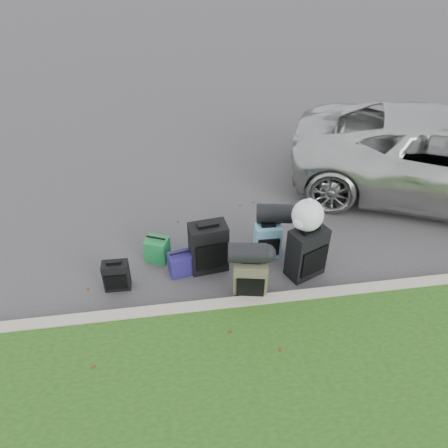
{
  "coord_description": "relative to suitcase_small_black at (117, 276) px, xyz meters",
  "views": [
    {
      "loc": [
        -0.85,
        -4.97,
        4.48
      ],
      "look_at": [
        -0.1,
        0.2,
        0.55
      ],
      "focal_mm": 35.0,
      "sensor_mm": 36.0,
      "label": 1
    }
  ],
  "objects": [
    {
      "name": "suitcase_large_black_right",
      "position": [
        2.71,
        -0.09,
        0.17
      ],
      "size": [
        0.61,
        0.5,
        0.79
      ],
      "primitive_type": "cube",
      "rotation": [
        0.0,
        0.0,
        0.41
      ],
      "color": "black",
      "rests_on": "ground"
    },
    {
      "name": "suitcase_small_black",
      "position": [
        0.0,
        0.0,
        0.0
      ],
      "size": [
        0.37,
        0.21,
        0.45
      ],
      "primitive_type": "cube",
      "rotation": [
        0.0,
        0.0,
        -0.03
      ],
      "color": "black",
      "rests_on": "ground"
    },
    {
      "name": "ground",
      "position": [
        1.71,
        0.35,
        -0.22
      ],
      "size": [
        120.0,
        120.0,
        0.0
      ],
      "primitive_type": "plane",
      "color": "#383535",
      "rests_on": "ground"
    },
    {
      "name": "tote_green",
      "position": [
        0.58,
        0.54,
        -0.04
      ],
      "size": [
        0.41,
        0.37,
        0.37
      ],
      "primitive_type": "cube",
      "rotation": [
        0.0,
        0.0,
        -0.41
      ],
      "color": "#1A7638",
      "rests_on": "ground"
    },
    {
      "name": "curb",
      "position": [
        1.71,
        -0.65,
        -0.15
      ],
      "size": [
        120.0,
        0.18,
        0.15
      ],
      "primitive_type": "cube",
      "color": "#9E937F",
      "rests_on": "ground"
    },
    {
      "name": "suitcase_olive",
      "position": [
        1.83,
        -0.42,
        0.09
      ],
      "size": [
        0.5,
        0.37,
        0.62
      ],
      "primitive_type": "cube",
      "rotation": [
        0.0,
        0.0,
        -0.2
      ],
      "color": "#43402C",
      "rests_on": "ground"
    },
    {
      "name": "suitcase_large_black_left",
      "position": [
        1.33,
        0.24,
        0.16
      ],
      "size": [
        0.58,
        0.39,
        0.78
      ],
      "primitive_type": "cube",
      "rotation": [
        0.0,
        0.0,
        0.12
      ],
      "color": "black",
      "rests_on": "ground"
    },
    {
      "name": "trash_bag",
      "position": [
        2.67,
        -0.03,
        0.79
      ],
      "size": [
        0.44,
        0.44,
        0.44
      ],
      "primitive_type": "sphere",
      "color": "silver",
      "rests_on": "suitcase_large_black_right"
    },
    {
      "name": "tote_navy",
      "position": [
        0.9,
        0.18,
        -0.05
      ],
      "size": [
        0.36,
        0.31,
        0.34
      ],
      "primitive_type": "cube",
      "rotation": [
        0.0,
        0.0,
        0.2
      ],
      "color": "navy",
      "rests_on": "ground"
    },
    {
      "name": "duffel_left",
      "position": [
        1.78,
        -0.39,
        0.53
      ],
      "size": [
        0.54,
        0.35,
        0.27
      ],
      "primitive_type": "cylinder",
      "rotation": [
        0.0,
        1.57,
        -0.17
      ],
      "color": "black",
      "rests_on": "suitcase_olive"
    },
    {
      "name": "duffel_right",
      "position": [
        2.36,
        0.5,
        0.48
      ],
      "size": [
        0.56,
        0.38,
        0.29
      ],
      "primitive_type": "cylinder",
      "rotation": [
        0.0,
        1.57,
        -0.19
      ],
      "color": "black",
      "rests_on": "suitcase_teal"
    },
    {
      "name": "suitcase_teal",
      "position": [
        2.25,
        0.39,
        0.05
      ],
      "size": [
        0.4,
        0.25,
        0.56
      ],
      "primitive_type": "cube",
      "rotation": [
        0.0,
        0.0,
        -0.04
      ],
      "color": "teal",
      "rests_on": "ground"
    }
  ]
}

